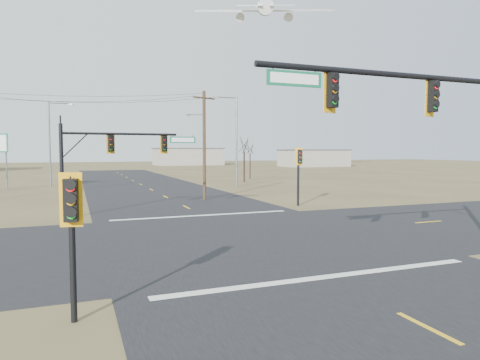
# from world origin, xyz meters

# --- Properties ---
(ground) EXTENTS (320.00, 320.00, 0.00)m
(ground) POSITION_xyz_m (0.00, 0.00, 0.00)
(ground) COLOR olive
(ground) RESTS_ON ground
(road_ew) EXTENTS (160.00, 14.00, 0.02)m
(road_ew) POSITION_xyz_m (0.00, 0.00, 0.01)
(road_ew) COLOR black
(road_ew) RESTS_ON ground
(road_ns) EXTENTS (14.00, 160.00, 0.02)m
(road_ns) POSITION_xyz_m (0.00, 0.00, 0.01)
(road_ns) COLOR black
(road_ns) RESTS_ON ground
(stop_bar_near) EXTENTS (12.00, 0.40, 0.01)m
(stop_bar_near) POSITION_xyz_m (0.00, -7.50, 0.03)
(stop_bar_near) COLOR silver
(stop_bar_near) RESTS_ON road_ns
(stop_bar_far) EXTENTS (12.00, 0.40, 0.01)m
(stop_bar_far) POSITION_xyz_m (0.00, 7.50, 0.03)
(stop_bar_far) COLOR silver
(stop_bar_far) RESTS_ON road_ns
(mast_arm_near) EXTENTS (10.71, 0.55, 7.39)m
(mast_arm_near) POSITION_xyz_m (3.87, -8.45, 5.37)
(mast_arm_near) COLOR black
(mast_arm_near) RESTS_ON ground
(mast_arm_far) EXTENTS (8.82, 0.55, 6.04)m
(mast_arm_far) POSITION_xyz_m (-5.38, 9.35, 4.39)
(mast_arm_far) COLOR black
(mast_arm_far) RESTS_ON ground
(pedestal_signal_ne) EXTENTS (0.68, 0.60, 4.60)m
(pedestal_signal_ne) POSITION_xyz_m (8.51, 9.74, 3.33)
(pedestal_signal_ne) COLOR black
(pedestal_signal_ne) RESTS_ON ground
(pedestal_signal_sw) EXTENTS (0.63, 0.53, 3.81)m
(pedestal_signal_sw) POSITION_xyz_m (-8.01, -8.60, 2.83)
(pedestal_signal_sw) COLOR black
(pedestal_signal_sw) RESTS_ON ground
(utility_pole_near) EXTENTS (2.22, 0.96, 9.54)m
(utility_pole_near) POSITION_xyz_m (2.76, 16.44, 4.95)
(utility_pole_near) COLOR #49351F
(utility_pole_near) RESTS_ON ground
(streetlight_a) EXTENTS (3.04, 0.44, 10.84)m
(streetlight_a) POSITION_xyz_m (10.08, 28.39, 6.09)
(streetlight_a) COLOR slate
(streetlight_a) RESTS_ON ground
(streetlight_b) EXTENTS (2.92, 0.40, 10.44)m
(streetlight_b) POSITION_xyz_m (11.74, 48.20, 5.86)
(streetlight_b) COLOR slate
(streetlight_b) RESTS_ON ground
(streetlight_c) EXTENTS (2.87, 0.44, 10.25)m
(streetlight_c) POSITION_xyz_m (-10.40, 36.29, 5.76)
(streetlight_c) COLOR slate
(streetlight_c) RESTS_ON ground
(bare_tree_c) EXTENTS (2.88, 2.88, 6.65)m
(bare_tree_c) POSITION_xyz_m (14.12, 35.44, 5.22)
(bare_tree_c) COLOR black
(bare_tree_c) RESTS_ON ground
(bare_tree_d) EXTENTS (2.74, 2.74, 5.88)m
(bare_tree_d) POSITION_xyz_m (17.42, 41.26, 4.73)
(bare_tree_d) COLOR black
(bare_tree_d) RESTS_ON ground
(warehouse_mid) EXTENTS (20.00, 12.00, 5.00)m
(warehouse_mid) POSITION_xyz_m (25.00, 110.00, 2.50)
(warehouse_mid) COLOR gray
(warehouse_mid) RESTS_ON ground
(warehouse_right) EXTENTS (18.00, 10.00, 4.50)m
(warehouse_right) POSITION_xyz_m (55.00, 85.00, 2.25)
(warehouse_right) COLOR gray
(warehouse_right) RESTS_ON ground
(jet_airliner) EXTENTS (26.22, 27.10, 14.56)m
(jet_airliner) POSITION_xyz_m (32.69, 69.87, 36.46)
(jet_airliner) COLOR silver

